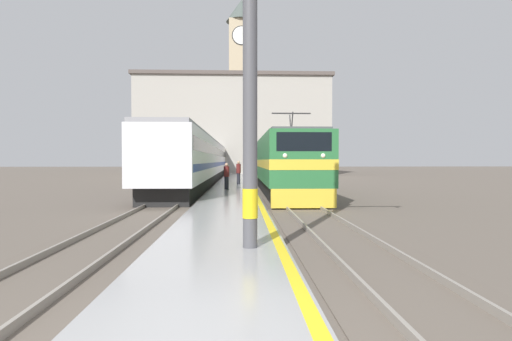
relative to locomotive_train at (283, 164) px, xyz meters
name	(u,v)px	position (x,y,z in m)	size (l,w,h in m)	color
ground_plane	(235,185)	(-3.11, 9.37, -1.84)	(200.00, 200.00, 0.00)	#60564C
platform	(234,187)	(-3.11, 4.37, -1.68)	(2.83, 140.00, 0.32)	#999999
rail_track_near	(276,188)	(0.00, 4.37, -1.81)	(2.83, 140.00, 0.16)	#60564C
rail_track_far	(193,188)	(-6.13, 4.37, -1.81)	(2.83, 140.00, 0.16)	#60564C
locomotive_train	(283,164)	(0.00, 0.00, 0.00)	(2.92, 16.98, 4.56)	black
passenger_train	(202,160)	(-6.13, 11.25, 0.26)	(2.92, 38.68, 3.89)	black
catenary_mast	(254,36)	(-2.39, -16.81, 2.74)	(2.77, 0.31, 8.65)	#4C4C51
person_on_platform	(227,175)	(-3.50, -0.41, -0.68)	(0.34, 0.34, 1.62)	#23232D
second_waiting_passenger	(239,172)	(-2.78, 4.81, -0.61)	(0.34, 0.34, 1.73)	#23232D
clock_tower	(242,81)	(-2.39, 43.95, 13.82)	(5.24, 5.24, 29.55)	tan
station_building	(233,126)	(-3.64, 34.45, 5.31)	(27.87, 10.37, 14.25)	#A8A399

